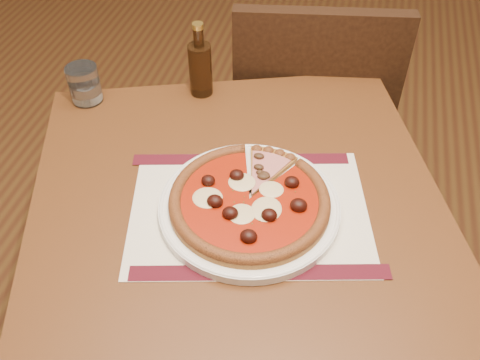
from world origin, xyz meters
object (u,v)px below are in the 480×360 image
plate (249,207)px  water_glass (84,84)px  chair_far (309,116)px  bottle (200,67)px  table (238,231)px  pizza (249,200)px

plate → water_glass: (-0.45, 0.26, 0.03)m
chair_far → bottle: bearing=37.2°
plate → water_glass: 0.52m
table → bottle: bearing=117.7°
chair_far → bottle: 0.46m
table → pizza: pizza is taller
pizza → water_glass: size_ratio=3.42×
chair_far → water_glass: chair_far is taller
pizza → table: bearing=136.3°
chair_far → water_glass: 0.67m
table → water_glass: size_ratio=11.58×
pizza → water_glass: bearing=150.5°
chair_far → bottle: (-0.24, -0.26, 0.30)m
plate → bottle: size_ratio=1.89×
chair_far → plate: size_ratio=2.67×
pizza → water_glass: (-0.45, 0.26, 0.01)m
table → bottle: bottle is taller
plate → chair_far: bearing=85.8°
chair_far → table: bearing=72.8°
table → water_glass: water_glass is taller
plate → pizza: bearing=-94.2°
bottle → chair_far: bearing=47.1°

